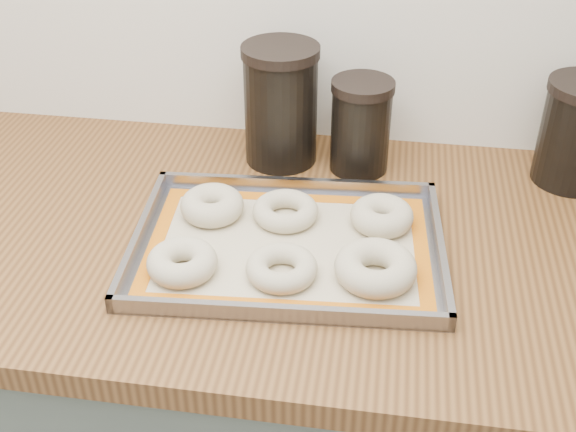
% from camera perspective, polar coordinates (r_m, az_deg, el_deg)
% --- Properties ---
extents(countertop, '(3.06, 0.68, 0.04)m').
position_cam_1_polar(countertop, '(1.13, 11.06, -2.97)').
color(countertop, brown).
rests_on(countertop, cabinet).
extents(baking_tray, '(0.48, 0.36, 0.03)m').
position_cam_1_polar(baking_tray, '(1.08, 0.00, -2.32)').
color(baking_tray, gray).
rests_on(baking_tray, countertop).
extents(baking_mat, '(0.44, 0.32, 0.00)m').
position_cam_1_polar(baking_mat, '(1.08, 0.00, -2.41)').
color(baking_mat, '#C6B793').
rests_on(baking_mat, baking_tray).
extents(bagel_front_left, '(0.13, 0.13, 0.04)m').
position_cam_1_polar(bagel_front_left, '(1.03, -8.36, -3.63)').
color(bagel_front_left, beige).
rests_on(bagel_front_left, baking_mat).
extents(bagel_front_mid, '(0.11, 0.11, 0.03)m').
position_cam_1_polar(bagel_front_mid, '(1.02, -0.51, -4.12)').
color(bagel_front_mid, beige).
rests_on(bagel_front_mid, baking_mat).
extents(bagel_front_right, '(0.12, 0.12, 0.04)m').
position_cam_1_polar(bagel_front_right, '(1.02, 6.93, -4.07)').
color(bagel_front_right, beige).
rests_on(bagel_front_right, baking_mat).
extents(bagel_back_left, '(0.10, 0.10, 0.04)m').
position_cam_1_polar(bagel_back_left, '(1.15, -6.02, 0.85)').
color(bagel_back_left, beige).
rests_on(bagel_back_left, baking_mat).
extents(bagel_back_mid, '(0.13, 0.13, 0.03)m').
position_cam_1_polar(bagel_back_mid, '(1.13, -0.20, 0.40)').
color(bagel_back_mid, beige).
rests_on(bagel_back_mid, baking_mat).
extents(bagel_back_right, '(0.12, 0.12, 0.04)m').
position_cam_1_polar(bagel_back_right, '(1.13, 7.42, 0.02)').
color(bagel_back_right, beige).
rests_on(bagel_back_right, baking_mat).
extents(canister_left, '(0.13, 0.13, 0.21)m').
position_cam_1_polar(canister_left, '(1.27, -0.57, 8.80)').
color(canister_left, black).
rests_on(canister_left, countertop).
extents(canister_mid, '(0.11, 0.11, 0.16)m').
position_cam_1_polar(canister_mid, '(1.25, 5.76, 7.12)').
color(canister_mid, black).
rests_on(canister_mid, countertop).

